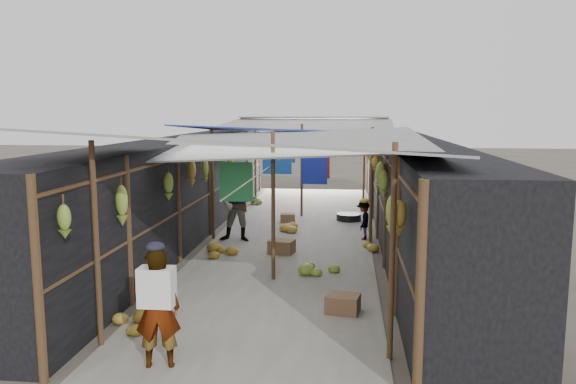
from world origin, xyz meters
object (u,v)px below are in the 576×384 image
at_px(crate_near, 282,247).
at_px(shopper_blue, 238,203).
at_px(black_basin, 349,217).
at_px(vendor_seated, 364,221).
at_px(vendor_elderly, 157,309).

bearing_deg(crate_near, shopper_blue, 149.34).
distance_m(black_basin, vendor_seated, 2.27).
relative_size(vendor_elderly, vendor_seated, 1.58).
xyz_separation_m(crate_near, vendor_seated, (1.72, 1.49, 0.30)).
height_order(black_basin, shopper_blue, shopper_blue).
xyz_separation_m(black_basin, vendor_seated, (0.33, -2.22, 0.35)).
bearing_deg(black_basin, shopper_blue, -133.02).
bearing_deg(vendor_elderly, vendor_seated, -121.96).
xyz_separation_m(crate_near, vendor_elderly, (-0.80, -5.32, 0.56)).
relative_size(shopper_blue, vendor_seated, 1.99).
distance_m(vendor_elderly, shopper_blue, 6.36).
height_order(crate_near, black_basin, crate_near).
xyz_separation_m(vendor_elderly, vendor_seated, (2.52, 6.82, -0.26)).
bearing_deg(black_basin, vendor_elderly, -103.62).
relative_size(black_basin, shopper_blue, 0.37).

